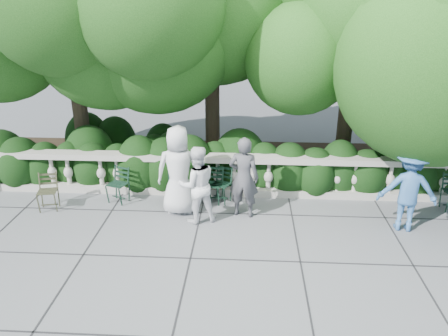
# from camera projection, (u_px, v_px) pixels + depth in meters

# --- Properties ---
(ground) EXTENTS (90.00, 90.00, 0.00)m
(ground) POSITION_uv_depth(u_px,v_px,m) (221.00, 232.00, 8.88)
(ground) COLOR #585A60
(ground) RESTS_ON ground
(balustrade) EXTENTS (12.00, 0.44, 1.00)m
(balustrade) POSITION_uv_depth(u_px,v_px,m) (226.00, 176.00, 10.37)
(balustrade) COLOR #9E998E
(balustrade) RESTS_ON ground
(shrub_hedge) EXTENTS (15.00, 2.60, 1.70)m
(shrub_hedge) POSITION_uv_depth(u_px,v_px,m) (228.00, 175.00, 11.66)
(shrub_hedge) COLOR black
(shrub_hedge) RESTS_ON ground
(tree_canopy) EXTENTS (15.04, 6.52, 6.78)m
(tree_canopy) POSITION_uv_depth(u_px,v_px,m) (258.00, 19.00, 10.34)
(tree_canopy) COLOR #3F3023
(tree_canopy) RESTS_ON ground
(chair_a) EXTENTS (0.58, 0.60, 0.84)m
(chair_a) POSITION_uv_depth(u_px,v_px,m) (115.00, 204.00, 10.05)
(chair_a) COLOR black
(chair_a) RESTS_ON ground
(chair_b) EXTENTS (0.53, 0.56, 0.84)m
(chair_b) POSITION_uv_depth(u_px,v_px,m) (211.00, 205.00, 10.02)
(chair_b) COLOR black
(chair_b) RESTS_ON ground
(chair_c) EXTENTS (0.54, 0.57, 0.84)m
(chair_c) POSITION_uv_depth(u_px,v_px,m) (203.00, 204.00, 10.05)
(chair_c) COLOR black
(chair_c) RESTS_ON ground
(chair_d) EXTENTS (0.50, 0.53, 0.84)m
(chair_d) POSITION_uv_depth(u_px,v_px,m) (177.00, 205.00, 10.01)
(chair_d) COLOR black
(chair_d) RESTS_ON ground
(chair_e) EXTENTS (0.59, 0.61, 0.84)m
(chair_e) POSITION_uv_depth(u_px,v_px,m) (218.00, 204.00, 10.05)
(chair_e) COLOR black
(chair_e) RESTS_ON ground
(chair_weathered) EXTENTS (0.53, 0.56, 0.84)m
(chair_weathered) POSITION_uv_depth(u_px,v_px,m) (49.00, 212.00, 9.67)
(chair_weathered) COLOR black
(chair_weathered) RESTS_ON ground
(person_businessman) EXTENTS (0.99, 0.67, 1.97)m
(person_businessman) POSITION_uv_depth(u_px,v_px,m) (179.00, 170.00, 9.35)
(person_businessman) COLOR silver
(person_businessman) RESTS_ON ground
(person_woman_grey) EXTENTS (0.72, 0.54, 1.78)m
(person_woman_grey) POSITION_uv_depth(u_px,v_px,m) (244.00, 177.00, 9.24)
(person_woman_grey) COLOR #424247
(person_woman_grey) RESTS_ON ground
(person_casual_man) EXTENTS (0.97, 0.86, 1.67)m
(person_casual_man) POSITION_uv_depth(u_px,v_px,m) (197.00, 185.00, 9.02)
(person_casual_man) COLOR white
(person_casual_man) RESTS_ON ground
(person_older_blue) EXTENTS (1.24, 0.84, 1.79)m
(person_older_blue) POSITION_uv_depth(u_px,v_px,m) (408.00, 189.00, 8.69)
(person_older_blue) COLOR #34639E
(person_older_blue) RESTS_ON ground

